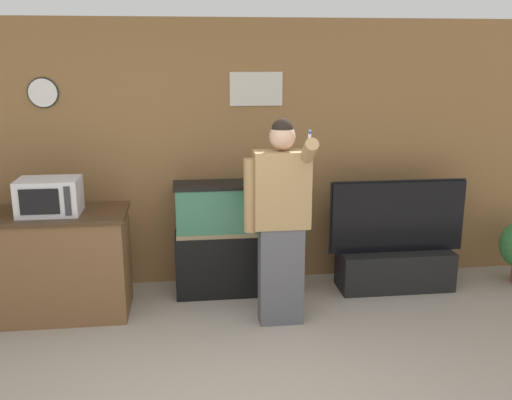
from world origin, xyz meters
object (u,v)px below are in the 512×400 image
Objects in this scene: counter_island at (49,264)px; aquarium_on_stand at (232,238)px; tv_on_stand at (395,257)px; microwave at (49,197)px; person_standing at (280,220)px.

aquarium_on_stand is (1.64, 0.30, 0.07)m from counter_island.
aquarium_on_stand is 0.81× the size of tv_on_stand.
counter_island is 3.26m from tv_on_stand.
microwave reaches higher than aquarium_on_stand.
person_standing is (2.00, -0.38, 0.45)m from counter_island.
tv_on_stand is at bearing 3.56° from counter_island.
tv_on_stand is at bearing 4.55° from microwave.
aquarium_on_stand is 0.62× the size of person_standing.
counter_island is 2.08m from person_standing.
person_standing is at bearing -62.45° from aquarium_on_stand.
tv_on_stand reaches higher than counter_island.
aquarium_on_stand is at bearing 176.47° from tv_on_stand.
microwave is at bearing 170.20° from person_standing.
microwave reaches higher than tv_on_stand.
counter_island is at bearing -176.44° from tv_on_stand.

